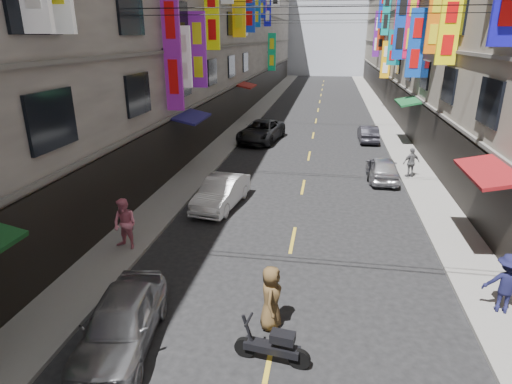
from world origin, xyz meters
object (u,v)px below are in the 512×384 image
(pedestrian_lfar, at_px, (125,224))
(pedestrian_crossing, at_px, (271,298))
(scooter_far_right, at_px, (371,170))
(car_left_near, at_px, (121,322))
(car_right_far, at_px, (368,133))
(scooter_crossing, at_px, (273,347))
(pedestrian_rnear, at_px, (506,283))
(pedestrian_rfar, at_px, (411,163))
(car_left_far, at_px, (261,131))
(car_right_mid, at_px, (383,168))
(car_left_mid, at_px, (221,192))

(pedestrian_lfar, distance_m, pedestrian_crossing, 6.44)
(scooter_far_right, relative_size, car_left_near, 0.45)
(car_right_far, bearing_deg, scooter_crossing, 79.14)
(scooter_crossing, distance_m, car_left_near, 3.68)
(pedestrian_rnear, relative_size, pedestrian_rfar, 1.08)
(scooter_far_right, relative_size, car_left_far, 0.34)
(car_left_far, height_order, car_right_mid, car_left_far)
(pedestrian_rnear, bearing_deg, car_right_mid, -68.24)
(car_left_far, bearing_deg, pedestrian_rnear, -55.10)
(car_right_far, bearing_deg, pedestrian_crossing, 78.03)
(pedestrian_crossing, bearing_deg, car_left_near, 110.52)
(car_left_near, relative_size, car_left_far, 0.75)
(scooter_far_right, relative_size, pedestrian_lfar, 0.98)
(car_right_mid, xyz_separation_m, pedestrian_lfar, (-9.66, -9.64, 0.40))
(car_left_far, height_order, pedestrian_rfar, pedestrian_rfar)
(scooter_crossing, bearing_deg, pedestrian_rnear, -56.29)
(scooter_far_right, relative_size, pedestrian_rfar, 1.14)
(scooter_crossing, height_order, pedestrian_rfar, pedestrian_rfar)
(pedestrian_lfar, height_order, pedestrian_rnear, pedestrian_lfar)
(car_left_mid, bearing_deg, car_right_far, 69.86)
(car_right_far, relative_size, pedestrian_crossing, 2.03)
(pedestrian_rnear, bearing_deg, car_left_mid, -22.20)
(car_left_far, bearing_deg, pedestrian_rfar, -30.26)
(car_left_near, relative_size, pedestrian_rnear, 2.35)
(scooter_far_right, relative_size, pedestrian_crossing, 1.02)
(car_left_mid, height_order, car_left_far, car_left_far)
(scooter_crossing, bearing_deg, car_right_mid, -7.52)
(car_right_mid, distance_m, pedestrian_crossing, 13.59)
(pedestrian_lfar, bearing_deg, pedestrian_crossing, -15.40)
(car_left_near, xyz_separation_m, pedestrian_rfar, (9.04, 14.65, 0.23))
(car_left_near, height_order, car_right_mid, car_left_near)
(pedestrian_lfar, height_order, pedestrian_crossing, pedestrian_lfar)
(scooter_far_right, distance_m, car_right_far, 8.53)
(car_left_mid, xyz_separation_m, pedestrian_rfar, (8.87, 5.41, 0.24))
(scooter_crossing, relative_size, scooter_far_right, 1.01)
(pedestrian_lfar, bearing_deg, car_right_far, 78.05)
(pedestrian_lfar, distance_m, pedestrian_rnear, 11.73)
(car_left_near, relative_size, pedestrian_rfar, 2.53)
(car_left_mid, bearing_deg, pedestrian_rnear, -26.58)
(car_left_near, bearing_deg, pedestrian_rnear, 8.46)
(pedestrian_rfar, bearing_deg, scooter_far_right, -20.64)
(car_left_far, distance_m, pedestrian_rfar, 11.59)
(scooter_crossing, xyz_separation_m, pedestrian_rnear, (5.85, 2.83, 0.52))
(car_left_mid, bearing_deg, car_left_near, -83.37)
(car_right_mid, relative_size, pedestrian_lfar, 2.03)
(pedestrian_rfar, bearing_deg, scooter_crossing, 46.67)
(car_right_far, height_order, pedestrian_lfar, pedestrian_lfar)
(car_left_far, height_order, pedestrian_rnear, pedestrian_rnear)
(scooter_far_right, relative_size, car_left_mid, 0.44)
(car_right_mid, relative_size, pedestrian_rnear, 2.19)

